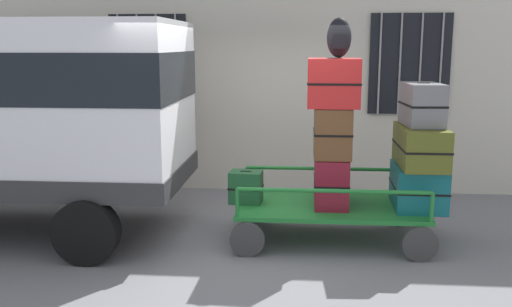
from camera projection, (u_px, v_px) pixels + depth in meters
name	position (u px, v px, depth m)	size (l,w,h in m)	color
ground_plane	(251.00, 236.00, 6.82)	(40.00, 40.00, 0.00)	slate
building_wall	(265.00, 31.00, 8.65)	(12.00, 0.38, 5.00)	beige
luggage_cart	(330.00, 210.00, 6.62)	(2.24, 1.28, 0.44)	#1E722D
cart_railing	(331.00, 182.00, 6.55)	(2.13, 1.15, 0.33)	#1E722D
suitcase_left_bottom	(246.00, 187.00, 6.66)	(0.41, 0.32, 0.39)	#194C28
suitcase_midleft_bottom	(331.00, 180.00, 6.57)	(0.40, 0.73, 0.58)	maroon
suitcase_midleft_middle	(332.00, 132.00, 6.42)	(0.43, 0.62, 0.58)	brown
suitcase_midleft_top	(334.00, 83.00, 6.31)	(0.60, 0.64, 0.55)	#B21E1E
suitcase_center_bottom	(418.00, 186.00, 6.48)	(0.59, 0.81, 0.49)	#0F5960
suitcase_center_middle	(421.00, 146.00, 6.37)	(0.51, 0.93, 0.46)	#4C5119
suitcase_center_top	(422.00, 104.00, 6.33)	(0.43, 0.68, 0.48)	slate
backpack	(339.00, 38.00, 6.22)	(0.27, 0.22, 0.44)	black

